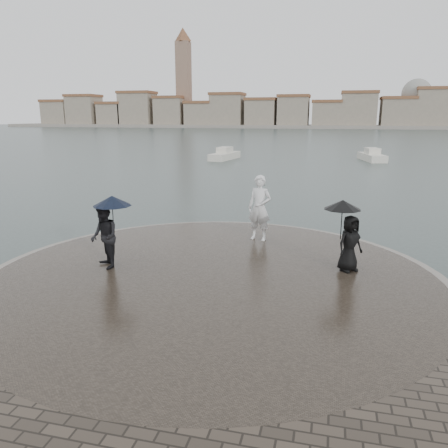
# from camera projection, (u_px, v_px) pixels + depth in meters

# --- Properties ---
(ground) EXTENTS (400.00, 400.00, 0.00)m
(ground) POSITION_uv_depth(u_px,v_px,m) (165.00, 354.00, 8.51)
(ground) COLOR #2B3835
(ground) RESTS_ON ground
(kerb_ring) EXTENTS (12.50, 12.50, 0.32)m
(kerb_ring) POSITION_uv_depth(u_px,v_px,m) (212.00, 282.00, 11.77)
(kerb_ring) COLOR gray
(kerb_ring) RESTS_ON ground
(quay_tip) EXTENTS (11.90, 11.90, 0.36)m
(quay_tip) POSITION_uv_depth(u_px,v_px,m) (212.00, 281.00, 11.76)
(quay_tip) COLOR #2D261E
(quay_tip) RESTS_ON ground
(statue) EXTENTS (0.91, 0.71, 2.22)m
(statue) POSITION_uv_depth(u_px,v_px,m) (260.00, 208.00, 14.79)
(statue) COLOR white
(statue) RESTS_ON quay_tip
(visitor_left) EXTENTS (1.32, 1.18, 2.04)m
(visitor_left) POSITION_uv_depth(u_px,v_px,m) (106.00, 229.00, 12.02)
(visitor_left) COLOR black
(visitor_left) RESTS_ON quay_tip
(visitor_right) EXTENTS (1.20, 1.04, 1.95)m
(visitor_right) POSITION_uv_depth(u_px,v_px,m) (347.00, 231.00, 11.82)
(visitor_right) COLOR black
(visitor_right) RESTS_ON quay_tip
(far_skyline) EXTENTS (260.00, 20.00, 37.00)m
(far_skyline) POSITION_uv_depth(u_px,v_px,m) (309.00, 113.00, 160.03)
(far_skyline) COLOR gray
(far_skyline) RESTS_ON ground
(boats) EXTENTS (38.75, 10.32, 1.50)m
(boats) POSITION_uv_depth(u_px,v_px,m) (391.00, 157.00, 44.59)
(boats) COLOR silver
(boats) RESTS_ON ground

